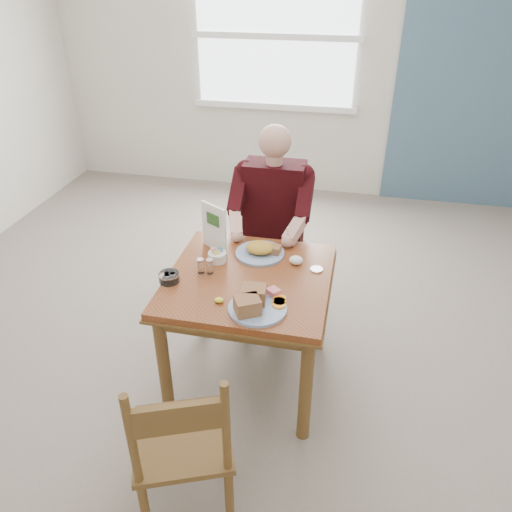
% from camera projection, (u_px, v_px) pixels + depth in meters
% --- Properties ---
extents(floor, '(6.00, 6.00, 0.00)m').
position_uv_depth(floor, '(250.00, 375.00, 3.17)').
color(floor, '#6E6559').
rests_on(floor, ground).
extents(wall_back, '(5.50, 0.00, 5.50)m').
position_uv_depth(wall_back, '(315.00, 59.00, 4.95)').
color(wall_back, beige).
rests_on(wall_back, ground).
extents(accent_panel, '(1.60, 0.02, 2.80)m').
position_uv_depth(accent_panel, '(486.00, 66.00, 4.65)').
color(accent_panel, '#416078').
rests_on(accent_panel, ground).
extents(lemon_wedge, '(0.05, 0.04, 0.03)m').
position_uv_depth(lemon_wedge, '(219.00, 300.00, 2.57)').
color(lemon_wedge, yellow).
rests_on(lemon_wedge, table).
extents(napkin, '(0.10, 0.09, 0.05)m').
position_uv_depth(napkin, '(296.00, 260.00, 2.88)').
color(napkin, white).
rests_on(napkin, table).
extents(metal_dish, '(0.09, 0.09, 0.01)m').
position_uv_depth(metal_dish, '(317.00, 269.00, 2.83)').
color(metal_dish, silver).
rests_on(metal_dish, table).
extents(window, '(1.72, 0.04, 1.42)m').
position_uv_depth(window, '(276.00, 36.00, 4.90)').
color(window, white).
rests_on(window, wall_back).
extents(table, '(0.92, 0.92, 0.75)m').
position_uv_depth(table, '(249.00, 293.00, 2.84)').
color(table, brown).
rests_on(table, ground).
extents(chair_far, '(0.42, 0.42, 0.95)m').
position_uv_depth(chair_far, '(274.00, 248.00, 3.59)').
color(chair_far, brown).
rests_on(chair_far, ground).
extents(chair_near, '(0.55, 0.55, 0.95)m').
position_uv_depth(chair_near, '(183.00, 445.00, 2.15)').
color(chair_near, brown).
rests_on(chair_near, ground).
extents(diner, '(0.53, 0.56, 1.39)m').
position_uv_depth(diner, '(272.00, 212.00, 3.34)').
color(diner, tan).
rests_on(diner, chair_far).
extents(near_plate, '(0.38, 0.38, 0.10)m').
position_uv_depth(near_plate, '(255.00, 303.00, 2.51)').
color(near_plate, white).
rests_on(near_plate, table).
extents(far_plate, '(0.33, 0.33, 0.08)m').
position_uv_depth(far_plate, '(261.00, 250.00, 2.97)').
color(far_plate, white).
rests_on(far_plate, table).
extents(caddy, '(0.14, 0.14, 0.08)m').
position_uv_depth(caddy, '(217.00, 257.00, 2.91)').
color(caddy, white).
rests_on(caddy, table).
extents(shakers, '(0.10, 0.05, 0.09)m').
position_uv_depth(shakers, '(205.00, 266.00, 2.79)').
color(shakers, white).
rests_on(shakers, table).
extents(creamer, '(0.14, 0.14, 0.05)m').
position_uv_depth(creamer, '(169.00, 277.00, 2.72)').
color(creamer, white).
rests_on(creamer, table).
extents(menu, '(0.18, 0.12, 0.29)m').
position_uv_depth(menu, '(214.00, 227.00, 2.97)').
color(menu, white).
rests_on(menu, table).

